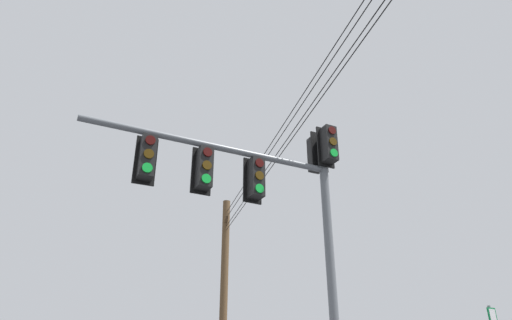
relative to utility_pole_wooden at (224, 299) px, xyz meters
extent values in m
cylinder|color=slate|center=(0.55, 11.05, -1.28)|extent=(0.20, 0.20, 6.93)
cylinder|color=slate|center=(3.31, 11.39, 1.31)|extent=(5.55, 0.82, 0.14)
cube|color=black|center=(0.51, 11.34, 1.86)|extent=(0.33, 0.33, 0.90)
cube|color=black|center=(0.53, 11.17, 1.86)|extent=(0.44, 0.09, 1.04)
cylinder|color=#360503|center=(0.49, 11.51, 2.16)|extent=(0.20, 0.05, 0.20)
cylinder|color=#3C2703|center=(0.49, 11.51, 1.86)|extent=(0.20, 0.05, 0.20)
cylinder|color=green|center=(0.49, 11.51, 1.56)|extent=(0.20, 0.05, 0.20)
cube|color=black|center=(0.59, 10.75, 1.86)|extent=(0.33, 0.33, 0.90)
cube|color=black|center=(0.56, 10.92, 1.86)|extent=(0.44, 0.09, 1.04)
cylinder|color=#360503|center=(0.61, 10.58, 2.16)|extent=(0.20, 0.05, 0.20)
cylinder|color=#3C2703|center=(0.61, 10.58, 1.86)|extent=(0.20, 0.05, 0.20)
cylinder|color=green|center=(0.61, 10.58, 1.56)|extent=(0.20, 0.05, 0.20)
cube|color=black|center=(2.33, 11.27, 0.76)|extent=(0.35, 0.35, 0.90)
cube|color=black|center=(2.36, 11.10, 0.76)|extent=(0.44, 0.11, 1.04)
cylinder|color=#360503|center=(2.30, 11.43, 1.06)|extent=(0.20, 0.06, 0.20)
cylinder|color=#3C2703|center=(2.30, 11.43, 0.76)|extent=(0.20, 0.06, 0.20)
cylinder|color=green|center=(2.30, 11.43, 0.46)|extent=(0.20, 0.06, 0.20)
cube|color=black|center=(3.51, 11.41, 0.76)|extent=(0.34, 0.34, 0.90)
cube|color=black|center=(3.53, 11.24, 0.76)|extent=(0.44, 0.10, 1.04)
cylinder|color=#360503|center=(3.49, 11.58, 1.06)|extent=(0.20, 0.06, 0.20)
cylinder|color=#3C2703|center=(3.49, 11.58, 0.76)|extent=(0.20, 0.06, 0.20)
cylinder|color=green|center=(3.49, 11.58, 0.46)|extent=(0.20, 0.06, 0.20)
cube|color=black|center=(4.69, 11.56, 0.76)|extent=(0.33, 0.33, 0.90)
cube|color=black|center=(4.71, 11.39, 0.76)|extent=(0.44, 0.08, 1.04)
cylinder|color=#360503|center=(4.68, 11.72, 1.06)|extent=(0.20, 0.05, 0.20)
cylinder|color=#3C2703|center=(4.68, 11.72, 0.76)|extent=(0.20, 0.05, 0.20)
cylinder|color=green|center=(4.68, 11.72, 0.46)|extent=(0.20, 0.05, 0.20)
cylinder|color=brown|center=(0.00, 0.00, -0.11)|extent=(0.34, 0.34, 9.27)
cube|color=brown|center=(0.00, 0.00, 3.46)|extent=(0.63, 2.30, 0.12)
cube|color=#0C7238|center=(-3.28, 11.37, -1.91)|extent=(0.25, 0.07, 0.38)
cube|color=white|center=(-3.29, 11.38, -1.91)|extent=(0.19, 0.04, 0.32)
cylinder|color=black|center=(0.60, 12.15, 3.26)|extent=(1.23, 24.30, 0.42)
cylinder|color=black|center=(0.60, 12.15, 3.47)|extent=(1.23, 24.30, 0.42)
cylinder|color=black|center=(0.60, 12.15, 3.89)|extent=(1.23, 24.30, 0.42)
cylinder|color=black|center=(0.60, 12.15, 4.16)|extent=(1.23, 24.30, 0.42)
camera|label=1|loc=(5.24, 19.88, -3.21)|focal=31.99mm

